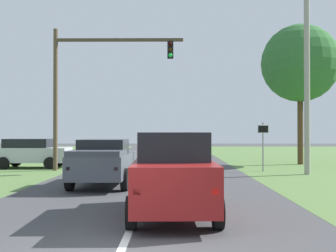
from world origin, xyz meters
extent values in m
plane|color=#424244|center=(0.00, 9.22, 0.00)|extent=(120.00, 120.00, 0.00)
cube|color=maroon|center=(0.92, 3.92, 0.88)|extent=(1.97, 4.92, 1.04)
cube|color=black|center=(0.91, 4.16, 1.74)|extent=(1.71, 3.06, 0.68)
cube|color=red|center=(0.21, 1.49, 0.93)|extent=(0.14, 0.06, 0.12)
cube|color=red|center=(1.74, 1.53, 0.93)|extent=(0.14, 0.06, 0.12)
cylinder|color=black|center=(-0.04, 5.41, 0.36)|extent=(0.24, 0.73, 0.72)
cylinder|color=black|center=(1.81, 5.45, 0.36)|extent=(0.24, 0.73, 0.72)
cylinder|color=black|center=(0.03, 2.39, 0.36)|extent=(0.24, 0.73, 0.72)
cylinder|color=black|center=(1.89, 2.43, 0.36)|extent=(0.24, 0.73, 0.72)
cube|color=#4C515B|center=(-1.73, 10.22, 0.82)|extent=(2.03, 5.30, 0.84)
cube|color=black|center=(-1.73, 9.95, 1.52)|extent=(1.75, 2.03, 0.56)
cube|color=#41454E|center=(-1.75, 8.59, 1.34)|extent=(1.89, 2.03, 0.20)
cube|color=red|center=(-2.57, 7.63, 0.86)|extent=(0.14, 0.06, 0.12)
cube|color=red|center=(-0.97, 7.60, 0.86)|extent=(0.14, 0.06, 0.12)
cylinder|color=black|center=(-2.68, 11.87, 0.40)|extent=(0.25, 0.80, 0.80)
cylinder|color=black|center=(-0.73, 11.84, 0.40)|extent=(0.25, 0.80, 0.80)
cylinder|color=black|center=(-2.73, 8.60, 0.40)|extent=(0.25, 0.80, 0.80)
cylinder|color=black|center=(-0.78, 8.57, 0.40)|extent=(0.25, 0.80, 0.80)
cylinder|color=brown|center=(-5.37, 16.64, 3.81)|extent=(0.24, 0.24, 7.62)
cube|color=#4C3D2B|center=(-1.94, 16.64, 7.02)|extent=(6.86, 0.16, 0.16)
cube|color=black|center=(0.81, 16.64, 6.47)|extent=(0.32, 0.28, 0.90)
sphere|color=black|center=(0.81, 16.49, 6.77)|extent=(0.22, 0.22, 0.22)
sphere|color=black|center=(0.81, 16.49, 6.47)|extent=(0.22, 0.22, 0.22)
sphere|color=#1ED83F|center=(0.81, 16.49, 6.17)|extent=(0.22, 0.22, 0.22)
cylinder|color=gray|center=(5.68, 16.23, 1.29)|extent=(0.08, 0.08, 2.57)
cube|color=white|center=(5.68, 16.20, 2.22)|extent=(0.60, 0.03, 0.44)
cube|color=black|center=(5.68, 16.19, 2.22)|extent=(0.52, 0.01, 0.36)
cylinder|color=#4C351E|center=(9.08, 21.25, 2.30)|extent=(0.36, 0.36, 4.61)
sphere|color=#306730|center=(9.08, 21.25, 6.46)|extent=(4.94, 4.94, 4.94)
cube|color=silver|center=(-7.16, 18.39, 0.76)|extent=(4.21, 1.97, 0.83)
cube|color=black|center=(-7.37, 18.39, 1.42)|extent=(2.53, 1.72, 0.50)
cube|color=red|center=(-5.09, 17.58, 0.80)|extent=(0.06, 0.14, 0.12)
cube|color=red|center=(-5.08, 19.17, 0.80)|extent=(0.06, 0.14, 0.12)
cylinder|color=black|center=(-8.47, 17.42, 0.34)|extent=(0.68, 0.24, 0.68)
cylinder|color=black|center=(-8.46, 19.36, 0.34)|extent=(0.68, 0.24, 0.68)
cylinder|color=black|center=(-5.86, 17.41, 0.34)|extent=(0.68, 0.24, 0.68)
cylinder|color=black|center=(-5.85, 19.35, 0.34)|extent=(0.68, 0.24, 0.68)
cylinder|color=#9E998E|center=(7.48, 14.56, 4.76)|extent=(0.28, 0.28, 9.53)
camera|label=1|loc=(0.90, -7.14, 2.11)|focal=47.56mm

